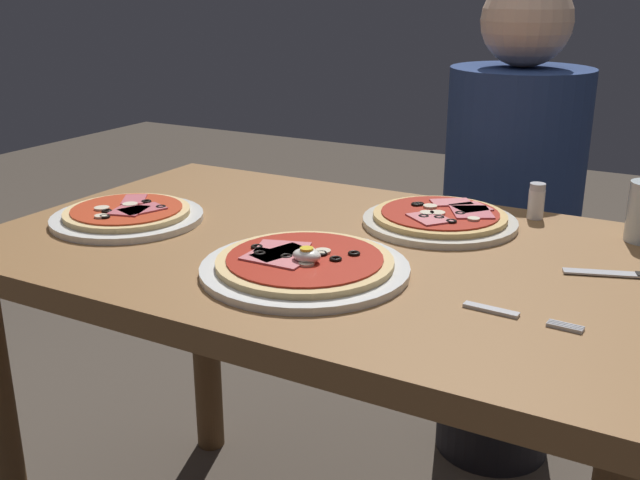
{
  "coord_description": "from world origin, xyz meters",
  "views": [
    {
      "loc": [
        0.55,
        -1.04,
        1.15
      ],
      "look_at": [
        0.02,
        -0.07,
        0.77
      ],
      "focal_mm": 41.81,
      "sensor_mm": 36.0,
      "label": 1
    }
  ],
  "objects_px": {
    "pizza_foreground": "(304,265)",
    "fork": "(512,314)",
    "dining_table": "(330,313)",
    "pizza_across_left": "(440,219)",
    "salt_shaker": "(536,201)",
    "pizza_across_right": "(127,215)",
    "diner_person": "(507,245)"
  },
  "relations": [
    {
      "from": "pizza_foreground",
      "to": "fork",
      "type": "distance_m",
      "value": 0.32
    },
    {
      "from": "pizza_across_right",
      "to": "diner_person",
      "type": "distance_m",
      "value": 0.91
    },
    {
      "from": "fork",
      "to": "diner_person",
      "type": "bearing_deg",
      "value": 104.86
    },
    {
      "from": "fork",
      "to": "pizza_foreground",
      "type": "bearing_deg",
      "value": 179.22
    },
    {
      "from": "dining_table",
      "to": "salt_shaker",
      "type": "distance_m",
      "value": 0.44
    },
    {
      "from": "pizza_foreground",
      "to": "salt_shaker",
      "type": "relative_size",
      "value": 4.74
    },
    {
      "from": "salt_shaker",
      "to": "diner_person",
      "type": "height_order",
      "value": "diner_person"
    },
    {
      "from": "pizza_foreground",
      "to": "diner_person",
      "type": "bearing_deg",
      "value": 82.38
    },
    {
      "from": "pizza_across_left",
      "to": "diner_person",
      "type": "height_order",
      "value": "diner_person"
    },
    {
      "from": "pizza_across_right",
      "to": "diner_person",
      "type": "xyz_separation_m",
      "value": [
        0.52,
        0.72,
        -0.19
      ]
    },
    {
      "from": "pizza_foreground",
      "to": "pizza_across_left",
      "type": "distance_m",
      "value": 0.34
    },
    {
      "from": "salt_shaker",
      "to": "dining_table",
      "type": "bearing_deg",
      "value": -130.22
    },
    {
      "from": "dining_table",
      "to": "pizza_foreground",
      "type": "bearing_deg",
      "value": -78.75
    },
    {
      "from": "fork",
      "to": "pizza_across_left",
      "type": "bearing_deg",
      "value": 123.97
    },
    {
      "from": "diner_person",
      "to": "salt_shaker",
      "type": "bearing_deg",
      "value": 110.92
    },
    {
      "from": "dining_table",
      "to": "pizza_across_right",
      "type": "height_order",
      "value": "pizza_across_right"
    },
    {
      "from": "salt_shaker",
      "to": "pizza_foreground",
      "type": "bearing_deg",
      "value": -117.98
    },
    {
      "from": "dining_table",
      "to": "salt_shaker",
      "type": "relative_size",
      "value": 17.27
    },
    {
      "from": "dining_table",
      "to": "pizza_across_left",
      "type": "distance_m",
      "value": 0.26
    },
    {
      "from": "fork",
      "to": "diner_person",
      "type": "height_order",
      "value": "diner_person"
    },
    {
      "from": "dining_table",
      "to": "pizza_foreground",
      "type": "distance_m",
      "value": 0.2
    },
    {
      "from": "pizza_across_right",
      "to": "fork",
      "type": "relative_size",
      "value": 1.75
    },
    {
      "from": "fork",
      "to": "salt_shaker",
      "type": "bearing_deg",
      "value": 99.99
    },
    {
      "from": "pizza_across_left",
      "to": "pizza_across_right",
      "type": "relative_size",
      "value": 1.01
    },
    {
      "from": "dining_table",
      "to": "salt_shaker",
      "type": "bearing_deg",
      "value": 49.78
    },
    {
      "from": "pizza_across_right",
      "to": "salt_shaker",
      "type": "distance_m",
      "value": 0.75
    },
    {
      "from": "dining_table",
      "to": "diner_person",
      "type": "relative_size",
      "value": 0.98
    },
    {
      "from": "dining_table",
      "to": "salt_shaker",
      "type": "height_order",
      "value": "salt_shaker"
    },
    {
      "from": "dining_table",
      "to": "diner_person",
      "type": "bearing_deg",
      "value": 78.58
    },
    {
      "from": "dining_table",
      "to": "pizza_foreground",
      "type": "height_order",
      "value": "pizza_foreground"
    },
    {
      "from": "pizza_foreground",
      "to": "fork",
      "type": "bearing_deg",
      "value": -0.78
    },
    {
      "from": "dining_table",
      "to": "pizza_across_right",
      "type": "distance_m",
      "value": 0.42
    }
  ]
}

